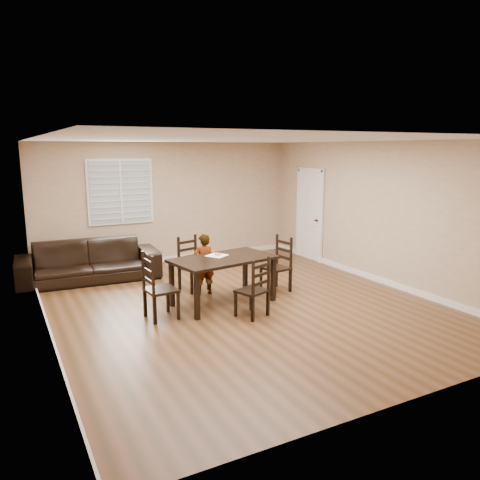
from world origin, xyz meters
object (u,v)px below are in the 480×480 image
child (204,264)px  sofa (89,261)px  chair_left (153,290)px  chair_right (281,266)px  chair_near (190,265)px  chair_far (258,291)px  donut (218,254)px  dining_table (223,263)px

child → sofa: (-1.63, 1.87, -0.16)m
chair_left → chair_right: 2.56m
chair_near → chair_far: chair_near is taller
chair_near → donut: 0.95m
sofa → chair_near: bearing=-38.9°
chair_near → chair_far: size_ratio=1.05×
chair_right → sofa: (-2.99, 2.27, -0.07)m
chair_far → donut: bearing=-101.5°
dining_table → chair_far: (0.16, -0.86, -0.27)m
dining_table → chair_right: (1.26, 0.20, -0.24)m
chair_left → chair_far: bearing=-119.0°
child → dining_table: bearing=101.0°
dining_table → chair_far: chair_far is taller
chair_far → sofa: chair_far is taller
chair_near → donut: chair_near is taller
chair_right → child: (-1.36, 0.40, 0.09)m
sofa → child: bearing=-45.2°
chair_far → donut: 1.13m
chair_far → chair_left: size_ratio=0.91×
dining_table → chair_far: bearing=-88.5°
chair_far → sofa: 3.84m
chair_far → chair_right: 1.53m
chair_right → donut: size_ratio=9.05×
chair_near → sofa: bearing=121.7°
chair_near → chair_far: bearing=-95.4°
dining_table → chair_right: 1.30m
chair_left → chair_near: bearing=-45.0°
chair_far → donut: (-0.17, 1.05, 0.38)m
chair_far → child: bearing=-100.8°
chair_near → child: 0.47m
dining_table → chair_left: (-1.27, -0.19, -0.23)m
dining_table → donut: bearing=83.7°
chair_far → child: (-0.26, 1.46, 0.12)m
dining_table → chair_left: bearing=179.5°
chair_near → sofa: (-1.55, 1.42, -0.06)m
chair_near → chair_far: (0.35, -1.91, -0.02)m
child → sofa: child is taller
chair_near → donut: size_ratio=8.93×
dining_table → chair_left: size_ratio=1.74×
dining_table → donut: donut is taller
chair_far → child: child is taller
chair_left → child: child is taller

